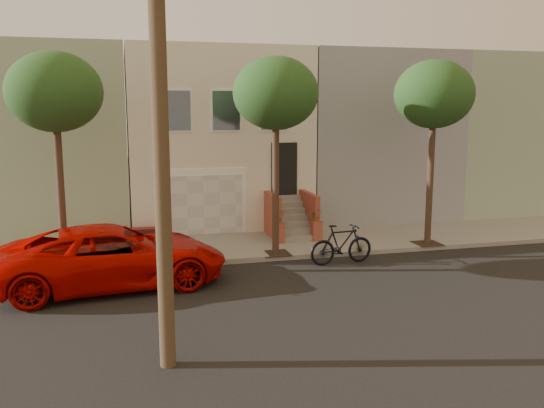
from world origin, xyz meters
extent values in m
plane|color=black|center=(0.00, 0.00, 0.00)|extent=(90.00, 90.00, 0.00)
cube|color=gray|center=(0.00, 5.35, 0.07)|extent=(40.00, 3.70, 0.15)
cube|color=silver|center=(0.00, 11.20, 3.65)|extent=(7.00, 8.00, 7.00)
cube|color=#8FA585|center=(-6.80, 11.20, 3.65)|extent=(6.50, 8.00, 7.00)
cube|color=gray|center=(6.80, 11.20, 3.65)|extent=(6.50, 8.00, 7.00)
cube|color=#8FA585|center=(13.30, 11.20, 3.65)|extent=(6.50, 8.00, 7.00)
cube|color=white|center=(-0.90, 7.22, 1.40)|extent=(3.20, 0.12, 2.50)
cube|color=silver|center=(-0.90, 7.16, 1.30)|extent=(2.90, 0.06, 2.20)
cube|color=gray|center=(-0.90, 5.35, 0.16)|extent=(3.20, 3.70, 0.02)
cube|color=maroon|center=(-3.10, 6.90, 0.37)|extent=(1.40, 0.45, 0.44)
cube|color=black|center=(2.20, 7.17, 2.55)|extent=(1.00, 0.06, 2.00)
cube|color=#3F4751|center=(-1.80, 7.17, 4.75)|extent=(1.00, 0.06, 1.40)
cube|color=white|center=(-1.80, 7.19, 4.75)|extent=(1.15, 0.05, 1.55)
cube|color=#3F4751|center=(0.00, 7.17, 4.75)|extent=(1.00, 0.06, 1.40)
cube|color=white|center=(0.00, 7.19, 4.75)|extent=(1.15, 0.05, 1.55)
cube|color=#3F4751|center=(1.80, 7.17, 4.75)|extent=(1.00, 0.06, 1.40)
cube|color=white|center=(1.80, 7.19, 4.75)|extent=(1.15, 0.05, 1.55)
cube|color=gray|center=(2.20, 5.38, 0.25)|extent=(1.20, 0.28, 0.20)
cube|color=gray|center=(2.20, 5.66, 0.45)|extent=(1.20, 0.28, 0.20)
cube|color=gray|center=(2.20, 5.94, 0.65)|extent=(1.20, 0.28, 0.20)
cube|color=gray|center=(2.20, 6.22, 0.85)|extent=(1.20, 0.28, 0.20)
cube|color=gray|center=(2.20, 6.50, 1.05)|extent=(1.20, 0.28, 0.20)
cube|color=gray|center=(2.20, 6.78, 1.25)|extent=(1.20, 0.28, 0.20)
cube|color=gray|center=(2.20, 7.06, 1.45)|extent=(1.20, 0.28, 0.20)
cube|color=#994432|center=(1.50, 6.22, 0.95)|extent=(0.18, 1.96, 1.60)
cube|color=#994432|center=(2.90, 6.22, 0.95)|extent=(0.18, 1.96, 1.60)
cube|color=#994432|center=(1.50, 5.34, 0.50)|extent=(0.35, 0.35, 0.70)
imported|color=#173F16|center=(1.50, 5.34, 1.07)|extent=(0.40, 0.35, 0.45)
cube|color=#994432|center=(2.90, 5.34, 0.50)|extent=(0.35, 0.35, 0.70)
imported|color=#173F16|center=(2.90, 5.34, 1.07)|extent=(0.41, 0.35, 0.45)
cube|color=#2D2116|center=(-5.50, 3.90, 0.15)|extent=(0.90, 0.90, 0.02)
cylinder|color=#39261A|center=(-5.50, 3.90, 2.25)|extent=(0.22, 0.22, 4.20)
ellipsoid|color=#173F16|center=(-5.50, 3.90, 5.30)|extent=(2.70, 2.57, 2.29)
cube|color=#2D2116|center=(1.00, 3.90, 0.15)|extent=(0.90, 0.90, 0.02)
cylinder|color=#39261A|center=(1.00, 3.90, 2.25)|extent=(0.22, 0.22, 4.20)
ellipsoid|color=#173F16|center=(1.00, 3.90, 5.30)|extent=(2.70, 2.57, 2.29)
cube|color=#2D2116|center=(6.50, 3.90, 0.15)|extent=(0.90, 0.90, 0.02)
cylinder|color=#39261A|center=(6.50, 3.90, 2.25)|extent=(0.22, 0.22, 4.20)
ellipsoid|color=#173F16|center=(6.50, 3.90, 5.30)|extent=(2.70, 2.57, 2.29)
cylinder|color=#44351F|center=(-3.00, -3.20, 5.00)|extent=(0.30, 0.30, 10.00)
imported|color=#BD0500|center=(-4.04, 2.13, 0.85)|extent=(6.38, 3.50, 1.69)
imported|color=black|center=(2.82, 2.69, 0.64)|extent=(2.17, 0.81, 1.27)
camera|label=1|loc=(-3.62, -13.61, 4.87)|focal=37.70mm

